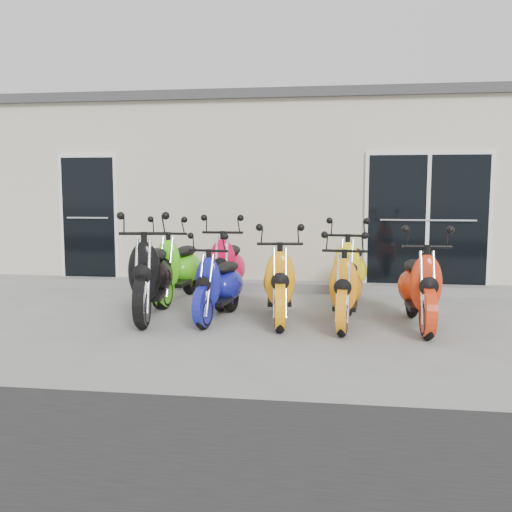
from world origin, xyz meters
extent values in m
plane|color=gray|center=(0.00, 0.00, 0.00)|extent=(80.00, 80.00, 0.00)
cube|color=beige|center=(0.00, 5.20, 1.60)|extent=(14.00, 6.00, 3.20)
cube|color=#3F3F42|center=(0.00, 5.20, 3.28)|extent=(14.20, 6.20, 0.16)
cube|color=gray|center=(0.00, 2.02, 0.07)|extent=(14.00, 0.40, 0.15)
cube|color=black|center=(-3.20, 2.17, 1.26)|extent=(1.07, 0.08, 2.22)
cube|color=black|center=(2.60, 2.17, 1.26)|extent=(2.02, 0.08, 2.22)
camera|label=1|loc=(1.12, -7.41, 1.70)|focal=40.00mm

